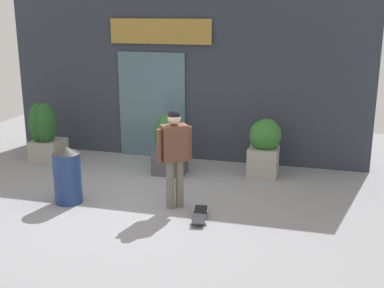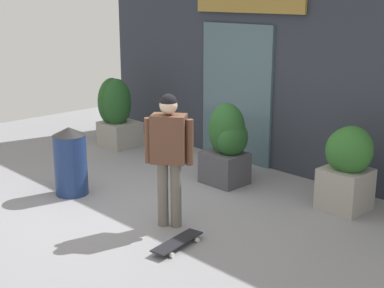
{
  "view_description": "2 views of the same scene",
  "coord_description": "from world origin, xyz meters",
  "px_view_note": "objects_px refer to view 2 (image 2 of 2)",
  "views": [
    {
      "loc": [
        2.87,
        -7.17,
        3.11
      ],
      "look_at": [
        0.9,
        0.08,
        1.05
      ],
      "focal_mm": 45.91,
      "sensor_mm": 36.0,
      "label": 1
    },
    {
      "loc": [
        5.31,
        -4.16,
        2.72
      ],
      "look_at": [
        0.9,
        0.08,
        1.05
      ],
      "focal_mm": 51.66,
      "sensor_mm": 36.0,
      "label": 2
    }
  ],
  "objects_px": {
    "planter_box_left": "(347,163)",
    "skateboard": "(177,242)",
    "skateboarder": "(169,148)",
    "planter_box_mid": "(116,112)",
    "planter_box_right": "(227,140)",
    "trash_bin": "(70,161)"
  },
  "relations": [
    {
      "from": "skateboarder",
      "to": "planter_box_mid",
      "type": "bearing_deg",
      "value": -153.35
    },
    {
      "from": "skateboarder",
      "to": "trash_bin",
      "type": "height_order",
      "value": "skateboarder"
    },
    {
      "from": "skateboard",
      "to": "planter_box_mid",
      "type": "bearing_deg",
      "value": -127.89
    },
    {
      "from": "planter_box_left",
      "to": "skateboarder",
      "type": "bearing_deg",
      "value": -120.4
    },
    {
      "from": "planter_box_left",
      "to": "planter_box_right",
      "type": "distance_m",
      "value": 1.82
    },
    {
      "from": "planter_box_right",
      "to": "trash_bin",
      "type": "relative_size",
      "value": 1.25
    },
    {
      "from": "planter_box_left",
      "to": "skateboard",
      "type": "bearing_deg",
      "value": -106.09
    },
    {
      "from": "planter_box_left",
      "to": "planter_box_right",
      "type": "relative_size",
      "value": 0.93
    },
    {
      "from": "planter_box_right",
      "to": "planter_box_left",
      "type": "bearing_deg",
      "value": 10.61
    },
    {
      "from": "trash_bin",
      "to": "planter_box_mid",
      "type": "bearing_deg",
      "value": 129.31
    },
    {
      "from": "skateboard",
      "to": "planter_box_right",
      "type": "relative_size",
      "value": 0.62
    },
    {
      "from": "planter_box_right",
      "to": "trash_bin",
      "type": "distance_m",
      "value": 2.26
    },
    {
      "from": "planter_box_right",
      "to": "trash_bin",
      "type": "bearing_deg",
      "value": -121.11
    },
    {
      "from": "skateboarder",
      "to": "planter_box_left",
      "type": "distance_m",
      "value": 2.35
    },
    {
      "from": "skateboarder",
      "to": "trash_bin",
      "type": "distance_m",
      "value": 1.86
    },
    {
      "from": "planter_box_mid",
      "to": "planter_box_right",
      "type": "bearing_deg",
      "value": -1.16
    },
    {
      "from": "planter_box_right",
      "to": "skateboard",
      "type": "bearing_deg",
      "value": -60.9
    },
    {
      "from": "planter_box_mid",
      "to": "trash_bin",
      "type": "bearing_deg",
      "value": -50.69
    },
    {
      "from": "planter_box_left",
      "to": "planter_box_mid",
      "type": "height_order",
      "value": "planter_box_mid"
    },
    {
      "from": "skateboard",
      "to": "planter_box_right",
      "type": "bearing_deg",
      "value": -160.94
    },
    {
      "from": "skateboarder",
      "to": "planter_box_right",
      "type": "xyz_separation_m",
      "value": [
        -0.61,
        1.67,
        -0.34
      ]
    },
    {
      "from": "planter_box_left",
      "to": "trash_bin",
      "type": "relative_size",
      "value": 1.16
    }
  ]
}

